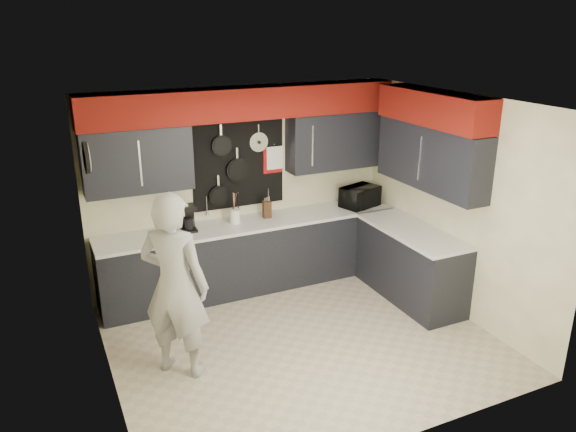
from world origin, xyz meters
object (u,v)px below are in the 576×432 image
coffee_maker (188,217)px  person (175,286)px  utensil_crock (235,216)px  microwave (360,197)px  knife_block (267,209)px

coffee_maker → person: (-0.54, -1.48, -0.14)m
person → coffee_maker: bearing=-69.4°
utensil_crock → coffee_maker: 0.61m
utensil_crock → person: size_ratio=0.09×
microwave → utensil_crock: (-1.78, 0.11, -0.05)m
microwave → knife_block: (-1.33, 0.12, -0.03)m
knife_block → person: person is taller
coffee_maker → person: bearing=-107.0°
utensil_crock → microwave: bearing=-3.4°
knife_block → utensil_crock: bearing=-169.3°
knife_block → utensil_crock: (-0.45, -0.02, -0.02)m
knife_block → utensil_crock: 0.45m
microwave → person: person is taller
knife_block → coffee_maker: (-1.05, -0.02, 0.06)m
coffee_maker → microwave: bearing=0.6°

